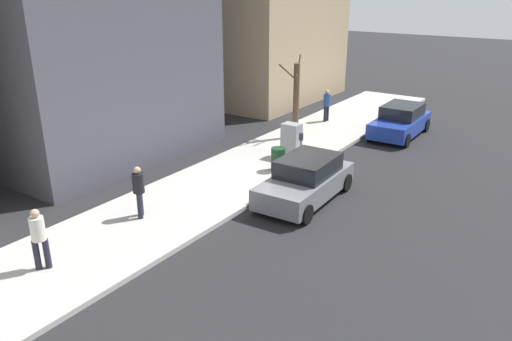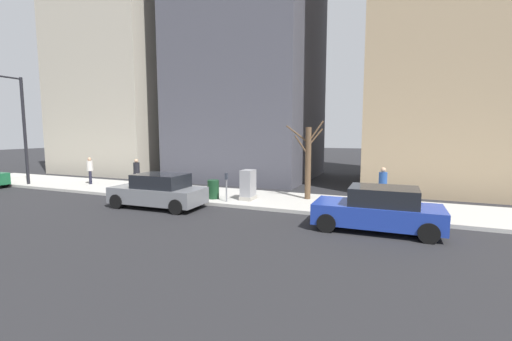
{
  "view_description": "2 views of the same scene",
  "coord_description": "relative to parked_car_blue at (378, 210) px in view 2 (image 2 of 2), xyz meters",
  "views": [
    {
      "loc": [
        -8.66,
        13.7,
        7.03
      ],
      "look_at": [
        0.57,
        0.18,
        0.83
      ],
      "focal_mm": 35.0,
      "sensor_mm": 36.0,
      "label": 1
    },
    {
      "loc": [
        -13.45,
        -10.07,
        3.37
      ],
      "look_at": [
        1.93,
        -3.66,
        1.49
      ],
      "focal_mm": 24.0,
      "sensor_mm": 36.0,
      "label": 2
    }
  ],
  "objects": [
    {
      "name": "pedestrian_midblock",
      "position": [
        3.52,
        13.61,
        0.35
      ],
      "size": [
        0.36,
        0.36,
        1.66
      ],
      "rotation": [
        0.0,
        0.0,
        2.29
      ],
      "color": "#1E1E2D",
      "rests_on": "sidewalk"
    },
    {
      "name": "office_tower_right",
      "position": [
        11.51,
        21.19,
        9.51
      ],
      "size": [
        9.5,
        9.5,
        20.49
      ],
      "primitive_type": "cube",
      "color": "#BCB29E",
      "rests_on": "ground"
    },
    {
      "name": "ground_plane",
      "position": [
        1.26,
        9.53,
        -0.74
      ],
      "size": [
        120.0,
        120.0,
        0.0
      ],
      "primitive_type": "plane",
      "color": "#232326"
    },
    {
      "name": "parked_car_blue",
      "position": [
        0.0,
        0.0,
        0.0
      ],
      "size": [
        1.96,
        4.22,
        1.52
      ],
      "rotation": [
        0.0,
        0.0,
        0.01
      ],
      "color": "#1E389E",
      "rests_on": "ground"
    },
    {
      "name": "utility_box",
      "position": [
        2.56,
        6.02,
        0.11
      ],
      "size": [
        0.83,
        0.61,
        1.43
      ],
      "color": "#A8A399",
      "rests_on": "sidewalk"
    },
    {
      "name": "office_block_center",
      "position": [
        11.43,
        9.81,
        11.32
      ],
      "size": [
        9.35,
        9.35,
        24.11
      ],
      "primitive_type": "cube",
      "color": "#4C4C56",
      "rests_on": "ground"
    },
    {
      "name": "pedestrian_far_corner",
      "position": [
        3.34,
        17.14,
        0.35
      ],
      "size": [
        0.36,
        0.36,
        1.66
      ],
      "rotation": [
        0.0,
        0.0,
        4.05
      ],
      "color": "#1E1E2D",
      "rests_on": "sidewalk"
    },
    {
      "name": "streetlamp",
      "position": [
        1.54,
        20.67,
        3.28
      ],
      "size": [
        1.97,
        0.32,
        6.5
      ],
      "color": "black",
      "rests_on": "sidewalk"
    },
    {
      "name": "pedestrian_near_meter",
      "position": [
        3.95,
        0.04,
        0.35
      ],
      "size": [
        0.36,
        0.4,
        1.66
      ],
      "rotation": [
        0.0,
        0.0,
        1.53
      ],
      "color": "#1E1E2D",
      "rests_on": "sidewalk"
    },
    {
      "name": "sidewalk",
      "position": [
        3.26,
        9.53,
        -0.66
      ],
      "size": [
        4.0,
        36.0,
        0.15
      ],
      "primitive_type": "cube",
      "color": "#B2AFA8",
      "rests_on": "ground"
    },
    {
      "name": "bare_tree",
      "position": [
        3.86,
        3.45,
        1.27
      ],
      "size": [
        0.72,
        1.87,
        3.77
      ],
      "color": "brown",
      "rests_on": "sidewalk"
    },
    {
      "name": "parking_meter",
      "position": [
        1.71,
        6.74,
        0.24
      ],
      "size": [
        0.14,
        0.1,
        1.35
      ],
      "color": "slate",
      "rests_on": "sidewalk"
    },
    {
      "name": "trash_bin",
      "position": [
        2.16,
        7.69,
        -0.14
      ],
      "size": [
        0.56,
        0.56,
        0.9
      ],
      "primitive_type": "cylinder",
      "color": "#14381E",
      "rests_on": "sidewalk"
    },
    {
      "name": "parked_car_grey",
      "position": [
        0.06,
        9.29,
        0.0
      ],
      "size": [
        2.02,
        4.25,
        1.52
      ],
      "rotation": [
        0.0,
        0.0,
        0.03
      ],
      "color": "slate",
      "rests_on": "ground"
    }
  ]
}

